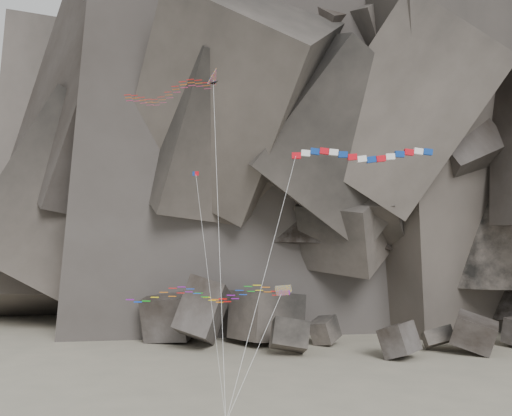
% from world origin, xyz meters
% --- Properties ---
extents(headland, '(110.00, 70.00, 84.00)m').
position_xyz_m(headland, '(0.00, 70.00, 42.00)').
color(headland, '#574E47').
rests_on(headland, ground).
extents(boulder_field, '(53.92, 17.05, 10.06)m').
position_xyz_m(boulder_field, '(-2.80, 34.02, 2.91)').
color(boulder_field, '#47423F').
rests_on(boulder_field, ground).
extents(delta_kite, '(14.10, 12.98, 29.01)m').
position_xyz_m(delta_kite, '(-7.85, 5.77, 28.78)').
color(delta_kite, red).
rests_on(delta_kite, ground).
extents(banner_kite, '(15.51, 14.27, 21.26)m').
position_xyz_m(banner_kite, '(10.75, 5.98, 22.37)').
color(banner_kite, red).
rests_on(banner_kite, ground).
extents(parafoil_kite, '(13.94, 5.98, 9.53)m').
position_xyz_m(parafoil_kite, '(-1.96, -1.55, 10.55)').
color(parafoil_kite, yellow).
rests_on(parafoil_kite, ground).
extents(pennant_kite, '(4.40, 5.83, 18.76)m').
position_xyz_m(pennant_kite, '(-1.72, -2.01, 16.42)').
color(pennant_kite, red).
rests_on(pennant_kite, ground).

